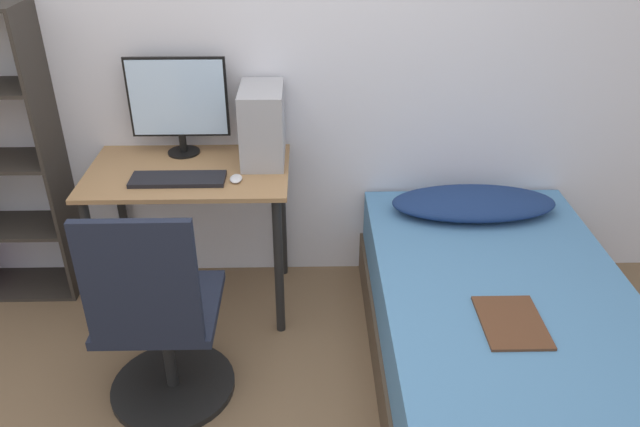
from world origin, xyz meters
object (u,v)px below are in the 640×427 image
(keyboard, at_px, (178,179))
(pc_tower, at_px, (263,125))
(bed, at_px, (506,348))
(office_chair, at_px, (160,331))
(monitor, at_px, (178,102))

(keyboard, bearing_deg, pc_tower, 31.21)
(bed, distance_m, keyboard, 1.63)
(bed, distance_m, pc_tower, 1.50)
(office_chair, height_order, pc_tower, pc_tower)
(office_chair, bearing_deg, keyboard, 88.80)
(keyboard, relative_size, pc_tower, 1.18)
(bed, height_order, monitor, monitor)
(office_chair, bearing_deg, pc_tower, 64.34)
(keyboard, distance_m, pc_tower, 0.48)
(monitor, distance_m, pc_tower, 0.43)
(office_chair, distance_m, keyboard, 0.71)
(monitor, xyz_separation_m, pc_tower, (0.41, -0.09, -0.09))
(monitor, relative_size, keyboard, 1.13)
(keyboard, xyz_separation_m, pc_tower, (0.38, 0.23, 0.17))
(bed, height_order, keyboard, keyboard)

